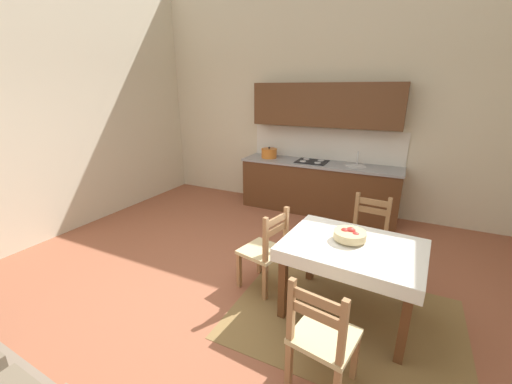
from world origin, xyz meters
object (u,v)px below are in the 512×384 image
Objects in this scene: kitchen_cabinetry at (320,165)px; dining_chair_tv_side at (265,251)px; dining_chair_camera_side at (322,339)px; fruit_bowl at (350,235)px; dining_table at (352,258)px; dining_chair_kitchen_side at (367,238)px.

kitchen_cabinetry reaches higher than dining_chair_tv_side.
dining_chair_camera_side is 1.04m from fruit_bowl.
kitchen_cabinetry reaches higher than dining_chair_camera_side.
dining_chair_kitchen_side is (0.04, 0.85, -0.17)m from dining_table.
kitchen_cabinetry is at bearing 122.09° from dining_chair_kitchen_side.
kitchen_cabinetry is 2.91× the size of dining_chair_camera_side.
dining_table is 0.92m from dining_chair_tv_side.
fruit_bowl is at bearing 91.29° from dining_chair_camera_side.
fruit_bowl is at bearing 1.41° from dining_chair_tv_side.
kitchen_cabinetry reaches higher than dining_chair_kitchen_side.
dining_chair_camera_side is (-0.02, -0.91, -0.17)m from dining_table.
dining_chair_tv_side is at bearing -178.59° from fruit_bowl.
dining_chair_kitchen_side is at bearing 87.40° from dining_table.
fruit_bowl is at bearing 129.03° from dining_table.
dining_table is 4.32× the size of fruit_bowl.
kitchen_cabinetry is 2.91× the size of dining_chair_tv_side.
fruit_bowl is at bearing -68.63° from kitchen_cabinetry.
dining_chair_kitchen_side reaches higher than dining_table.
kitchen_cabinetry is 2.02m from dining_chair_kitchen_side.
kitchen_cabinetry reaches higher than dining_table.
dining_table is 0.87m from dining_chair_kitchen_side.
kitchen_cabinetry is 9.02× the size of fruit_bowl.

